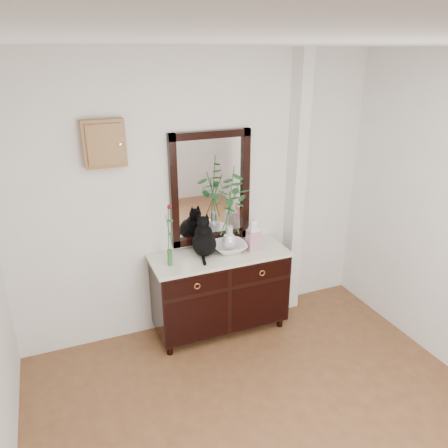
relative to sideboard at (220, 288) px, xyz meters
name	(u,v)px	position (x,y,z in m)	size (l,w,h in m)	color
wall_back	(201,198)	(-0.10, 0.25, 0.88)	(3.60, 0.04, 2.70)	silver
pilaster	(295,189)	(0.90, 0.17, 0.88)	(0.12, 0.20, 2.70)	silver
sideboard	(220,288)	(0.00, 0.00, 0.00)	(1.33, 0.52, 0.82)	black
wall_mirror	(211,189)	(0.00, 0.24, 0.97)	(0.80, 0.06, 1.10)	black
key_cabinet	(104,144)	(-0.95, 0.21, 1.48)	(0.35, 0.10, 0.40)	brown
cat	(204,236)	(-0.14, 0.06, 0.56)	(0.26, 0.32, 0.37)	black
lotus_bowl	(229,247)	(0.11, 0.03, 0.42)	(0.33, 0.33, 0.08)	white
vase_branches	(230,208)	(0.11, 0.03, 0.82)	(0.40, 0.40, 0.84)	silver
bud_vase_rose	(169,235)	(-0.50, -0.04, 0.67)	(0.07, 0.07, 0.59)	#2E6732
ginger_jar	(254,235)	(0.34, -0.03, 0.54)	(0.12, 0.12, 0.32)	white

